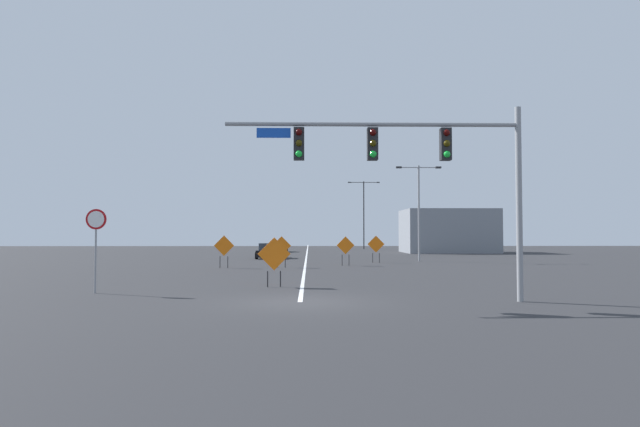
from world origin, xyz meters
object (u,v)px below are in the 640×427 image
at_px(stop_sign, 96,234).
at_px(construction_sign_left_lane, 376,245).
at_px(street_lamp_mid_left, 364,209).
at_px(car_black_near, 269,251).
at_px(traffic_signal_assembly, 413,157).
at_px(car_green_distant, 279,246).
at_px(construction_sign_left_shoulder, 274,256).
at_px(construction_sign_median_near, 224,247).
at_px(construction_sign_right_shoulder, 346,247).
at_px(street_lamp_far_right, 419,204).
at_px(construction_sign_right_lane, 282,248).

bearing_deg(stop_sign, construction_sign_left_lane, 58.43).
height_order(street_lamp_mid_left, car_black_near, street_lamp_mid_left).
height_order(traffic_signal_assembly, construction_sign_left_lane, traffic_signal_assembly).
bearing_deg(stop_sign, car_green_distant, 84.90).
bearing_deg(car_green_distant, construction_sign_left_shoulder, -86.99).
xyz_separation_m(construction_sign_median_near, car_green_distant, (1.73, 31.37, -0.66)).
xyz_separation_m(construction_sign_right_shoulder, car_black_near, (-6.10, 11.40, -0.66)).
distance_m(street_lamp_far_right, construction_sign_right_shoulder, 9.03).
bearing_deg(construction_sign_right_lane, construction_sign_right_shoulder, 25.06).
distance_m(construction_sign_left_lane, car_green_distant, 26.60).
xyz_separation_m(construction_sign_right_lane, car_green_distant, (-1.95, 30.91, -0.63)).
height_order(traffic_signal_assembly, street_lamp_mid_left, street_lamp_mid_left).
bearing_deg(traffic_signal_assembly, construction_sign_right_shoulder, 92.50).
height_order(stop_sign, car_black_near, stop_sign).
relative_size(traffic_signal_assembly, stop_sign, 3.10).
xyz_separation_m(construction_sign_left_lane, construction_sign_right_lane, (-6.90, -5.84, -0.01)).
distance_m(construction_sign_right_shoulder, car_black_near, 12.94).
xyz_separation_m(construction_sign_right_shoulder, construction_sign_left_shoulder, (-3.95, -15.00, -0.01)).
distance_m(traffic_signal_assembly, construction_sign_left_lane, 24.15).
bearing_deg(construction_sign_left_shoulder, traffic_signal_assembly, -46.20).
bearing_deg(construction_sign_left_shoulder, construction_sign_median_near, 107.88).
bearing_deg(construction_sign_left_lane, street_lamp_mid_left, 85.65).
distance_m(street_lamp_mid_left, street_lamp_far_right, 36.10).
bearing_deg(construction_sign_right_lane, construction_sign_median_near, -172.88).
height_order(stop_sign, construction_sign_right_lane, stop_sign).
bearing_deg(street_lamp_mid_left, car_green_distant, -132.50).
relative_size(street_lamp_far_right, construction_sign_median_near, 3.67).
xyz_separation_m(traffic_signal_assembly, stop_sign, (-11.26, 2.75, -2.51)).
relative_size(street_lamp_mid_left, construction_sign_left_shoulder, 4.85).
relative_size(street_lamp_mid_left, construction_sign_right_shoulder, 4.92).
relative_size(construction_sign_median_near, car_green_distant, 0.48).
height_order(street_lamp_mid_left, construction_sign_right_shoulder, street_lamp_mid_left).
bearing_deg(construction_sign_left_lane, street_lamp_far_right, 26.16).
distance_m(street_lamp_mid_left, car_black_near, 32.83).
xyz_separation_m(street_lamp_far_right, car_black_near, (-12.34, 5.78, -3.95)).
relative_size(street_lamp_far_right, construction_sign_left_lane, 3.73).
xyz_separation_m(construction_sign_left_lane, construction_sign_left_shoulder, (-6.53, -18.81, -0.03)).
height_order(construction_sign_median_near, car_green_distant, construction_sign_median_near).
distance_m(stop_sign, street_lamp_mid_left, 61.17).
bearing_deg(traffic_signal_assembly, construction_sign_median_near, 116.79).
bearing_deg(car_black_near, construction_sign_right_lane, -82.44).
xyz_separation_m(traffic_signal_assembly, street_lamp_mid_left, (4.59, 61.72, 1.14)).
bearing_deg(construction_sign_right_lane, car_green_distant, 93.60).
bearing_deg(construction_sign_median_near, stop_sign, -99.19).
bearing_deg(car_green_distant, construction_sign_right_shoulder, -77.77).
bearing_deg(stop_sign, traffic_signal_assembly, -13.71).
bearing_deg(car_green_distant, construction_sign_median_near, -93.15).
bearing_deg(car_green_distant, car_black_near, -89.45).
xyz_separation_m(construction_sign_right_shoulder, construction_sign_median_near, (-7.99, -2.48, 0.04)).
bearing_deg(construction_sign_left_lane, car_green_distant, 109.43).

